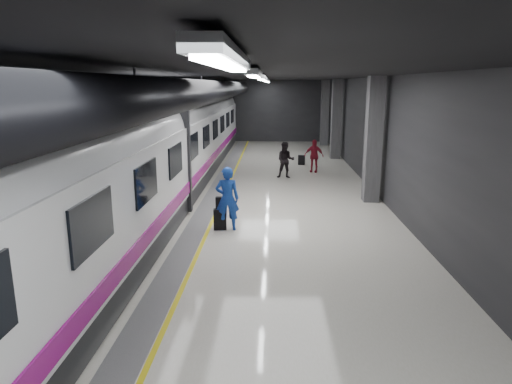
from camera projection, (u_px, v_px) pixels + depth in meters
ground at (244, 214)px, 15.12m from camera, size 40.00×40.00×0.00m
platform_hall at (237, 105)px, 15.24m from camera, size 10.02×40.02×4.51m
train at (144, 152)px, 14.76m from camera, size 3.05×38.00×4.05m
traveler_main at (227, 199)px, 13.34m from camera, size 0.73×0.52×1.89m
suitcase_main at (220, 219)px, 13.51m from camera, size 0.40×0.27×0.62m
shoulder_bag at (220, 203)px, 13.43m from camera, size 0.27×0.15×0.36m
traveler_far_a at (286, 160)px, 20.81m from camera, size 0.84×0.67×1.66m
traveler_far_b at (314, 156)px, 22.29m from camera, size 1.01×0.63×1.60m
suitcase_far at (302, 160)px, 24.41m from camera, size 0.39×0.29×0.52m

